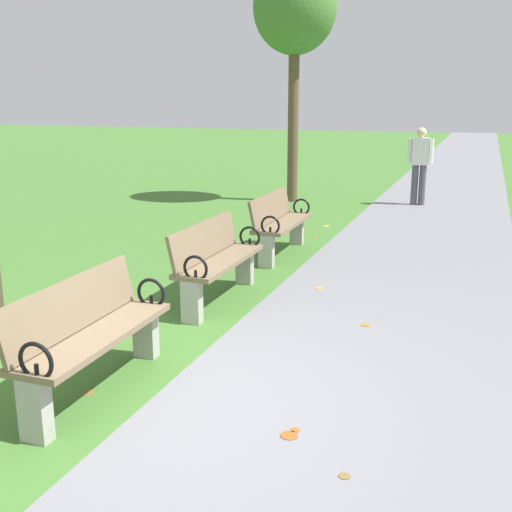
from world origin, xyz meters
TOP-DOWN VIEW (x-y plane):
  - ground_plane at (0.00, 0.00)m, footprint 80.00×80.00m
  - paved_walkway at (1.39, 18.00)m, footprint 2.77×44.00m
  - park_bench_1 at (-0.50, -0.10)m, footprint 0.50×1.61m
  - park_bench_2 at (-0.50, 2.28)m, footprint 0.47×1.60m
  - park_bench_3 at (-0.50, 4.55)m, footprint 0.48×1.60m
  - tree_2 at (-1.76, 9.31)m, footprint 1.75×1.75m
  - pedestrian_walking at (0.93, 9.65)m, footprint 0.53×0.25m
  - scattered_leaves at (0.13, 2.40)m, footprint 4.43×7.87m

SIDE VIEW (x-z plane):
  - ground_plane at x=0.00m, z-range 0.00..0.00m
  - paved_walkway at x=1.39m, z-range 0.00..0.02m
  - scattered_leaves at x=0.13m, z-range 0.00..0.02m
  - park_bench_1 at x=-0.50m, z-range 0.04..0.93m
  - park_bench_2 at x=-0.50m, z-range 0.04..0.93m
  - park_bench_3 at x=-0.50m, z-range 0.04..0.93m
  - pedestrian_walking at x=0.93m, z-range 0.12..1.74m
  - tree_2 at x=-1.76m, z-range 1.48..6.51m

